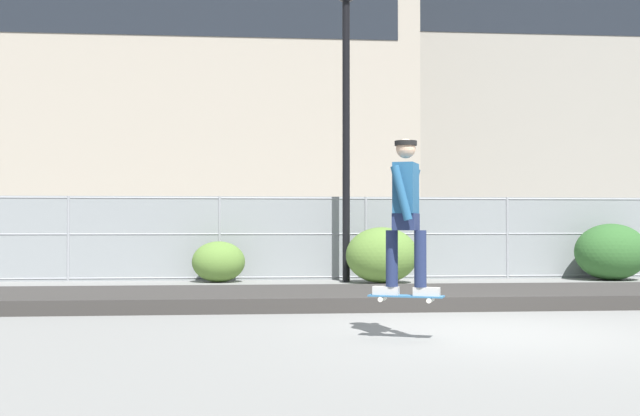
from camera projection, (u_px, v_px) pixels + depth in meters
name	position (u px, v px, depth m)	size (l,w,h in m)	color
ground_plane	(485.00, 333.00, 9.08)	(120.00, 120.00, 0.00)	slate
gravel_berm	(419.00, 296.00, 12.54)	(14.23, 2.67, 0.21)	#33302D
skateboard	(406.00, 296.00, 8.60)	(0.82, 0.49, 0.07)	#2D608C
skater	(406.00, 207.00, 8.62)	(0.70, 0.62, 1.67)	#B2ADA8
chain_fence	(366.00, 238.00, 18.04)	(19.58, 0.06, 1.85)	gray
street_lamp	(346.00, 95.00, 17.37)	(0.44, 0.44, 6.40)	black
parked_car_near	(148.00, 240.00, 20.49)	(4.55, 2.27, 1.66)	#474C54
parked_car_mid	(416.00, 239.00, 21.28)	(4.49, 2.14, 1.66)	navy
parked_car_far	(608.00, 239.00, 22.02)	(4.51, 2.18, 1.66)	maroon
library_building	(149.00, 82.00, 49.11)	(30.35, 15.05, 19.86)	#9E9384
office_block	(529.00, 80.00, 61.21)	(28.65, 14.92, 24.50)	gray
shrub_left	(219.00, 262.00, 17.12)	(1.13, 0.92, 0.87)	#567A33
shrub_center	(382.00, 255.00, 16.86)	(1.52, 1.24, 1.17)	#567A33
shrub_right	(611.00, 252.00, 17.77)	(1.61, 1.32, 1.25)	#2D5B28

